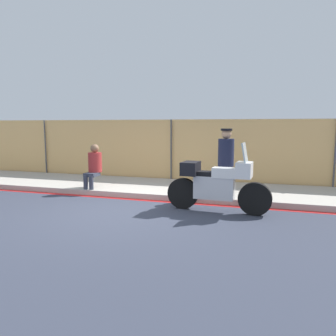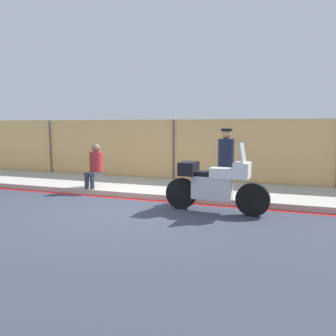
{
  "view_description": "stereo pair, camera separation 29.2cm",
  "coord_description": "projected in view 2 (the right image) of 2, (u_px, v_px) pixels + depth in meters",
  "views": [
    {
      "loc": [
        3.08,
        -6.56,
        1.92
      ],
      "look_at": [
        0.52,
        1.76,
        0.79
      ],
      "focal_mm": 35.0,
      "sensor_mm": 36.0,
      "label": 1
    },
    {
      "loc": [
        3.36,
        -6.47,
        1.92
      ],
      "look_at": [
        0.52,
        1.76,
        0.79
      ],
      "focal_mm": 35.0,
      "sensor_mm": 36.0,
      "label": 2
    }
  ],
  "objects": [
    {
      "name": "storefront_fence",
      "position": [
        174.0,
        151.0,
        10.93
      ],
      "size": [
        34.76,
        0.17,
        2.12
      ],
      "color": "#E5B26B",
      "rests_on": "ground_plane"
    },
    {
      "name": "sidewalk",
      "position": [
        160.0,
        188.0,
        9.78
      ],
      "size": [
        36.58,
        2.56,
        0.15
      ],
      "color": "#ADA89E",
      "rests_on": "ground_plane"
    },
    {
      "name": "curb_paint_stripe",
      "position": [
        142.0,
        200.0,
        8.5
      ],
      "size": [
        36.58,
        0.18,
        0.01
      ],
      "color": "red",
      "rests_on": "ground_plane"
    },
    {
      "name": "person_seated_on_curb",
      "position": [
        95.0,
        164.0,
        9.44
      ],
      "size": [
        0.39,
        0.65,
        1.24
      ],
      "color": "#2D3342",
      "rests_on": "sidewalk"
    },
    {
      "name": "officer_standing",
      "position": [
        226.0,
        161.0,
        8.51
      ],
      "size": [
        0.41,
        0.41,
        1.7
      ],
      "color": "#191E38",
      "rests_on": "sidewalk"
    },
    {
      "name": "ground_plane",
      "position": [
        121.0,
        211.0,
        7.4
      ],
      "size": [
        120.0,
        120.0,
        0.0
      ],
      "primitive_type": "plane",
      "color": "#333847"
    },
    {
      "name": "motorcycle",
      "position": [
        215.0,
        184.0,
        7.23
      ],
      "size": [
        2.34,
        0.59,
        1.56
      ],
      "rotation": [
        0.0,
        0.0,
        -0.07
      ],
      "color": "black",
      "rests_on": "ground_plane"
    }
  ]
}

